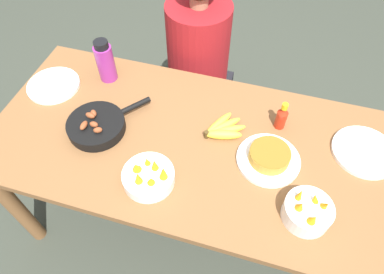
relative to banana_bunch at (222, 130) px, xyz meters
name	(u,v)px	position (x,y,z in m)	size (l,w,h in m)	color
ground_plane	(192,217)	(-0.11, -0.08, -0.75)	(14.00, 14.00, 0.00)	#383D33
dining_table	(192,155)	(-0.11, -0.08, -0.12)	(1.71, 0.80, 0.74)	brown
banana_bunch	(222,130)	(0.00, 0.00, 0.00)	(0.17, 0.17, 0.04)	yellow
skillet	(97,125)	(-0.50, -0.13, 0.01)	(0.29, 0.33, 0.08)	black
frittata_plate_center	(269,157)	(0.21, -0.09, 0.01)	(0.25, 0.25, 0.06)	white
empty_plate_near_front	(365,152)	(0.57, 0.06, -0.01)	(0.26, 0.26, 0.02)	white
empty_plate_far_left	(54,85)	(-0.82, 0.04, -0.01)	(0.24, 0.24, 0.02)	white
fruit_bowl_mango	(307,211)	(0.37, -0.29, 0.02)	(0.17, 0.17, 0.13)	white
fruit_bowl_citrus	(149,176)	(-0.21, -0.31, 0.01)	(0.20, 0.20, 0.11)	white
water_bottle	(105,61)	(-0.60, 0.17, 0.08)	(0.08, 0.08, 0.21)	#992D89
hot_sauce_bottle	(282,117)	(0.23, 0.10, 0.04)	(0.05, 0.05, 0.14)	#B72814
person_figure	(198,76)	(-0.26, 0.56, -0.26)	(0.37, 0.37, 1.20)	black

